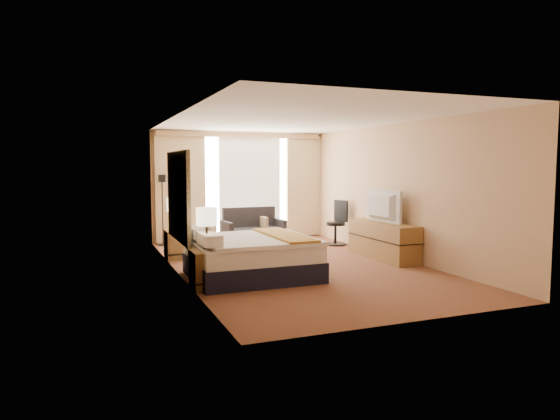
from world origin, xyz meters
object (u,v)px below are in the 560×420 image
object	(u,v)px
media_dresser	(383,240)
bed	(251,257)
lamp_left	(206,217)
desk_chair	(337,225)
loveseat	(253,233)
lamp_right	(175,205)
nightstand_right	(178,244)
television	(379,206)
nightstand_left	(207,269)
floor_lamp	(162,196)

from	to	relation	value
media_dresser	bed	distance (m)	2.96
lamp_left	desk_chair	bearing A→B (deg)	38.37
loveseat	lamp_right	size ratio (longest dim) A/B	2.19
loveseat	lamp_right	distance (m)	2.34
nightstand_right	lamp_left	distance (m)	2.64
loveseat	television	bearing A→B (deg)	-55.53
loveseat	media_dresser	bearing A→B (deg)	-55.82
desk_chair	television	distance (m)	1.83
bed	lamp_left	size ratio (longest dim) A/B	3.00
lamp_left	nightstand_left	bearing A→B (deg)	74.22
media_dresser	desk_chair	bearing A→B (deg)	90.90
media_dresser	television	distance (m)	0.67
nightstand_left	television	xyz separation A→B (m)	(3.65, 1.14, 0.73)
media_dresser	loveseat	xyz separation A→B (m)	(-1.82, 2.49, -0.07)
nightstand_right	loveseat	size ratio (longest dim) A/B	0.40
media_dresser	nightstand_left	bearing A→B (deg)	-164.16
desk_chair	television	xyz separation A→B (m)	(-0.02, -1.74, 0.56)
nightstand_left	media_dresser	world-z (taller)	media_dresser
nightstand_right	lamp_right	distance (m)	0.76
nightstand_left	loveseat	world-z (taller)	loveseat
nightstand_left	bed	world-z (taller)	bed
nightstand_left	loveseat	xyz separation A→B (m)	(1.88, 3.54, 0.00)
nightstand_left	nightstand_right	world-z (taller)	same
lamp_right	loveseat	bearing A→B (deg)	29.59
floor_lamp	television	bearing A→B (deg)	-39.72
desk_chair	floor_lamp	bearing A→B (deg)	141.95
loveseat	desk_chair	world-z (taller)	desk_chair
nightstand_left	floor_lamp	distance (m)	4.29
lamp_right	desk_chair	bearing A→B (deg)	6.73
bed	lamp_right	bearing A→B (deg)	112.94
loveseat	floor_lamp	distance (m)	2.19
media_dresser	floor_lamp	distance (m)	4.94
nightstand_left	lamp_right	distance (m)	2.56
media_dresser	floor_lamp	world-z (taller)	floor_lamp
nightstand_left	nightstand_right	distance (m)	2.50
bed	loveseat	size ratio (longest dim) A/B	1.38
loveseat	floor_lamp	bearing A→B (deg)	158.86
floor_lamp	lamp_left	xyz separation A→B (m)	(0.02, -4.23, -0.08)
nightstand_right	bed	distance (m)	2.24
nightstand_right	television	size ratio (longest dim) A/B	0.51
nightstand_right	television	bearing A→B (deg)	-20.38
lamp_right	floor_lamp	bearing A→B (deg)	89.35
nightstand_right	floor_lamp	world-z (taller)	floor_lamp
nightstand_right	bed	xyz separation A→B (m)	(0.81, -2.09, 0.06)
nightstand_left	bed	distance (m)	0.91
television	floor_lamp	bearing A→B (deg)	47.64
television	nightstand_right	bearing A→B (deg)	66.98
nightstand_right	television	world-z (taller)	television
floor_lamp	desk_chair	bearing A→B (deg)	-19.58
loveseat	lamp_left	distance (m)	4.11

